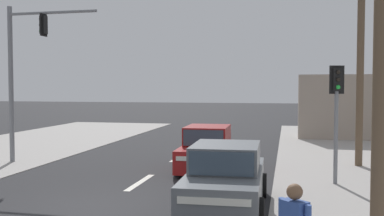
# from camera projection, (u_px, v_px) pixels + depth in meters

# --- Properties ---
(ground_plane) EXTENTS (140.00, 140.00, 0.00)m
(ground_plane) POSITION_uv_depth(u_px,v_px,m) (100.00, 208.00, 10.81)
(ground_plane) COLOR #28282B
(lane_dash_mid) EXTENTS (0.20, 2.40, 0.01)m
(lane_dash_mid) POSITION_uv_depth(u_px,v_px,m) (140.00, 182.00, 13.74)
(lane_dash_mid) COLOR silver
(lane_dash_mid) RESTS_ON ground
(lane_dash_far) EXTENTS (0.20, 2.40, 0.01)m
(lane_dash_far) POSITION_uv_depth(u_px,v_px,m) (179.00, 157.00, 18.63)
(lane_dash_far) COLOR silver
(lane_dash_far) RESTS_ON ground
(utility_pole_midground_right) EXTENTS (3.78, 0.36, 9.86)m
(utility_pole_midground_right) POSITION_uv_depth(u_px,v_px,m) (357.00, 22.00, 16.30)
(utility_pole_midground_right) COLOR brown
(utility_pole_midground_right) RESTS_ON ground
(traffic_signal_mast) EXTENTS (3.69, 0.44, 6.00)m
(traffic_signal_mast) POSITION_uv_depth(u_px,v_px,m) (23.00, 63.00, 17.13)
(traffic_signal_mast) COLOR slate
(traffic_signal_mast) RESTS_ON ground
(pedestal_signal_right_kerb) EXTENTS (0.44, 0.31, 3.56)m
(pedestal_signal_right_kerb) POSITION_uv_depth(u_px,v_px,m) (336.00, 104.00, 13.33)
(pedestal_signal_right_kerb) COLOR slate
(pedestal_signal_right_kerb) RESTS_ON ground
(sedan_receding_far) EXTENTS (1.98, 4.28, 1.56)m
(sedan_receding_far) POSITION_uv_depth(u_px,v_px,m) (226.00, 180.00, 10.74)
(sedan_receding_far) COLOR slate
(sedan_receding_far) RESTS_ON ground
(hatchback_oncoming_mid) EXTENTS (1.85, 3.67, 1.53)m
(hatchback_oncoming_mid) POSITION_uv_depth(u_px,v_px,m) (207.00, 150.00, 15.83)
(hatchback_oncoming_mid) COLOR maroon
(hatchback_oncoming_mid) RESTS_ON ground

